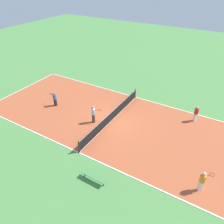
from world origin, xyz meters
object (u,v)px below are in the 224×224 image
player_coach_red (196,113)px  tennis_ball_near_net (31,100)px  player_near_white (93,113)px  tennis_net (112,115)px  player_center_orange (202,180)px  tennis_ball_right_alley (113,156)px  bench (94,177)px  player_near_blue (55,98)px

player_coach_red → tennis_ball_near_net: 16.54m
player_near_white → tennis_net: bearing=10.3°
player_center_orange → tennis_ball_right_alley: 6.28m
bench → player_near_white: 6.58m
player_near_blue → tennis_ball_right_alley: size_ratio=21.62×
player_coach_red → player_center_orange: bearing=-134.4°
tennis_ball_right_alley → player_coach_red: bearing=151.9°
player_near_white → tennis_ball_right_alley: bearing=-68.8°
bench → player_center_orange: player_center_orange is taller
bench → tennis_ball_near_net: bearing=156.3°
player_center_orange → player_near_white: 10.19m
tennis_net → tennis_ball_near_net: (1.36, -9.17, -0.48)m
bench → player_near_white: (-5.37, -3.76, 0.60)m
tennis_net → player_coach_red: bearing=120.2°
player_center_orange → player_near_white: (-2.54, -9.87, 0.05)m
player_coach_red → tennis_ball_near_net: player_coach_red is taller
player_coach_red → bench: bearing=-171.5°
tennis_net → tennis_ball_right_alley: size_ratio=143.91×
tennis_ball_near_net → player_near_white: bearing=91.7°
player_near_blue → tennis_ball_right_alley: (3.18, 8.62, -0.80)m
player_center_orange → player_near_blue: 15.12m
player_center_orange → tennis_ball_near_net: bearing=127.1°
bench → tennis_net: bearing=111.0°
bench → tennis_ball_near_net: size_ratio=26.24×
player_center_orange → tennis_ball_right_alley: player_center_orange is taller
player_coach_red → player_near_white: player_near_white is taller
bench → tennis_ball_right_alley: size_ratio=26.24×
player_center_orange → tennis_ball_right_alley: (0.28, -6.21, -0.88)m
tennis_net → player_near_white: player_near_white is taller
player_coach_red → tennis_ball_near_net: size_ratio=22.46×
tennis_net → bench: size_ratio=5.48×
bench → tennis_ball_right_alley: bearing=92.2°
player_center_orange → tennis_ball_near_net: size_ratio=23.51×
bench → player_center_orange: size_ratio=1.12×
player_near_blue → tennis_ball_near_net: player_near_blue is taller
player_coach_red → tennis_ball_right_alley: (7.73, -4.13, -0.83)m
tennis_net → player_near_white: 1.75m
player_near_blue → tennis_ball_near_net: bearing=21.6°
player_near_white → tennis_ball_right_alley: size_ratio=24.74×
player_center_orange → player_coach_red: 7.73m
bench → player_near_blue: 10.44m
bench → tennis_ball_right_alley: bench is taller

